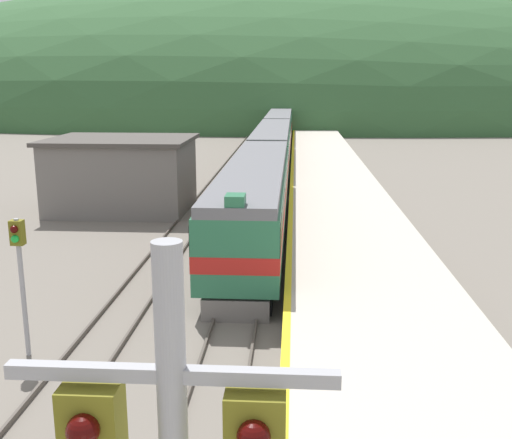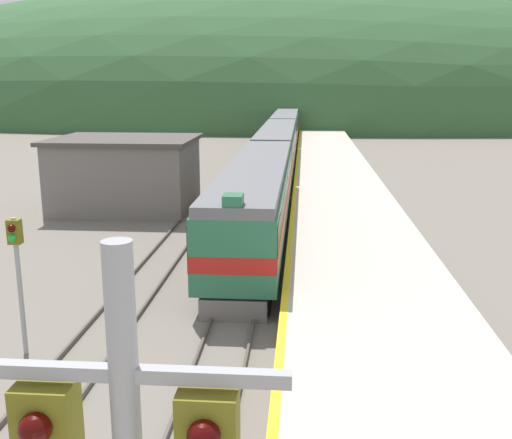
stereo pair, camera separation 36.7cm
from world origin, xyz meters
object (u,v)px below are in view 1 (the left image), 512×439
at_px(express_train_lead_car, 255,199).
at_px(carriage_second, 272,148).
at_px(carriage_third, 279,127).
at_px(carriage_fourth, 283,116).
at_px(signal_post_siding, 19,259).

bearing_deg(express_train_lead_car, carriage_second, 90.00).
distance_m(carriage_second, carriage_third, 22.22).
bearing_deg(express_train_lead_car, carriage_fourth, 90.00).
relative_size(carriage_second, carriage_fourth, 1.00).
bearing_deg(carriage_fourth, carriage_second, -90.00).
xyz_separation_m(carriage_second, carriage_third, (0.00, 22.22, 0.00)).
bearing_deg(carriage_fourth, signal_post_siding, -94.18).
xyz_separation_m(carriage_second, signal_post_siding, (-5.84, -35.39, 0.83)).
xyz_separation_m(carriage_third, signal_post_siding, (-5.84, -57.61, 0.83)).
bearing_deg(carriage_third, carriage_second, -90.00).
height_order(carriage_third, carriage_fourth, same).
distance_m(carriage_second, carriage_fourth, 44.44).
bearing_deg(carriage_third, express_train_lead_car, -90.00).
xyz_separation_m(express_train_lead_car, carriage_second, (0.00, 22.32, -0.01)).
height_order(carriage_second, carriage_third, same).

